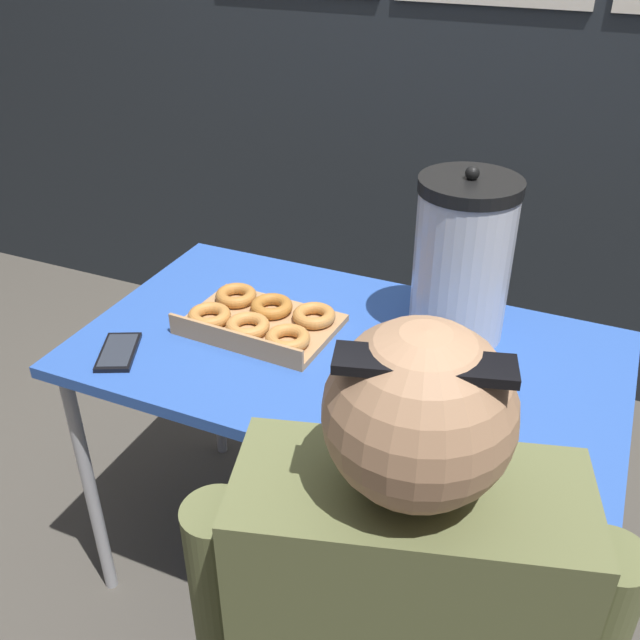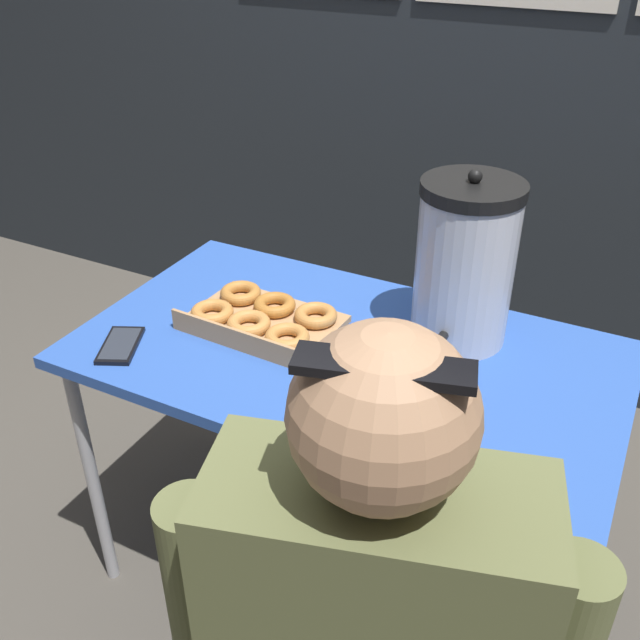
# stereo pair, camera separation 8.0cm
# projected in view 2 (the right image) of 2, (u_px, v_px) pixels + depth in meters

# --- Properties ---
(ground_plane) EXTENTS (12.00, 12.00, 0.00)m
(ground_plane) POSITION_uv_depth(u_px,v_px,m) (341.00, 571.00, 1.97)
(ground_plane) COLOR #4C473F
(back_wall) EXTENTS (6.00, 0.11, 2.57)m
(back_wall) POSITION_uv_depth(u_px,v_px,m) (515.00, 10.00, 2.20)
(back_wall) COLOR #23282D
(back_wall) RESTS_ON ground
(folding_table) EXTENTS (1.20, 0.68, 0.73)m
(folding_table) POSITION_uv_depth(u_px,v_px,m) (346.00, 370.00, 1.61)
(folding_table) COLOR #2D56B2
(folding_table) RESTS_ON ground
(donut_box) EXTENTS (0.36, 0.26, 0.05)m
(donut_box) POSITION_uv_depth(u_px,v_px,m) (262.00, 318.00, 1.66)
(donut_box) COLOR tan
(donut_box) RESTS_ON folding_table
(coffee_urn) EXTENTS (0.22, 0.25, 0.40)m
(coffee_urn) POSITION_uv_depth(u_px,v_px,m) (465.00, 263.00, 1.54)
(coffee_urn) COLOR silver
(coffee_urn) RESTS_ON folding_table
(cell_phone) EXTENTS (0.13, 0.16, 0.01)m
(cell_phone) POSITION_uv_depth(u_px,v_px,m) (120.00, 345.00, 1.59)
(cell_phone) COLOR black
(cell_phone) RESTS_ON folding_table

